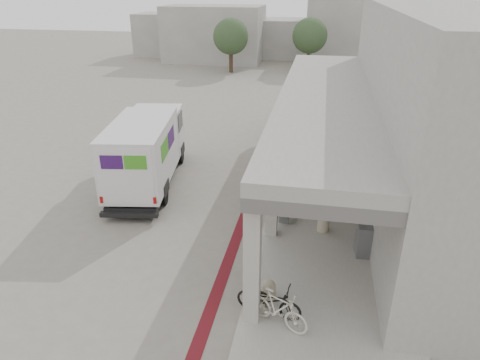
% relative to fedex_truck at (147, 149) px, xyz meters
% --- Properties ---
extents(ground, '(120.00, 120.00, 0.00)m').
position_rel_fedex_truck_xyz_m(ground, '(3.40, -3.66, -1.53)').
color(ground, slate).
rests_on(ground, ground).
extents(bike_lane_stripe, '(0.35, 40.00, 0.01)m').
position_rel_fedex_truck_xyz_m(bike_lane_stripe, '(4.40, -1.66, -1.53)').
color(bike_lane_stripe, '#5B1218').
rests_on(bike_lane_stripe, ground).
extents(sidewalk, '(4.40, 28.00, 0.12)m').
position_rel_fedex_truck_xyz_m(sidewalk, '(7.40, -3.66, -1.47)').
color(sidewalk, gray).
rests_on(sidewalk, ground).
extents(transit_building, '(7.60, 17.00, 7.00)m').
position_rel_fedex_truck_xyz_m(transit_building, '(10.23, 0.84, 1.87)').
color(transit_building, gray).
rests_on(transit_building, ground).
extents(distant_backdrop, '(28.00, 10.00, 6.50)m').
position_rel_fedex_truck_xyz_m(distant_backdrop, '(0.56, 32.22, 1.17)').
color(distant_backdrop, gray).
rests_on(distant_backdrop, ground).
extents(tree_left, '(3.20, 3.20, 4.80)m').
position_rel_fedex_truck_xyz_m(tree_left, '(-1.60, 24.34, 1.65)').
color(tree_left, '#38281C').
rests_on(tree_left, ground).
extents(tree_mid, '(3.20, 3.20, 4.80)m').
position_rel_fedex_truck_xyz_m(tree_mid, '(5.40, 26.34, 1.65)').
color(tree_mid, '#38281C').
rests_on(tree_mid, ground).
extents(tree_right, '(3.20, 3.20, 4.80)m').
position_rel_fedex_truck_xyz_m(tree_right, '(13.40, 25.34, 1.65)').
color(tree_right, '#38281C').
rests_on(tree_right, ground).
extents(fedex_truck, '(3.08, 6.99, 2.88)m').
position_rel_fedex_truck_xyz_m(fedex_truck, '(0.00, 0.00, 0.00)').
color(fedex_truck, black).
rests_on(fedex_truck, ground).
extents(bench, '(0.71, 1.76, 0.40)m').
position_rel_fedex_truck_xyz_m(bench, '(6.00, -1.72, -1.12)').
color(bench, slate).
rests_on(bench, sidewalk).
extents(bollard_near, '(0.37, 0.37, 0.55)m').
position_rel_fedex_truck_xyz_m(bollard_near, '(5.82, -6.35, -1.14)').
color(bollard_near, gray).
rests_on(bollard_near, sidewalk).
extents(bollard_far, '(0.40, 0.40, 0.60)m').
position_rel_fedex_truck_xyz_m(bollard_far, '(7.20, -2.66, -1.12)').
color(bollard_far, tan).
rests_on(bollard_far, sidewalk).
extents(utility_cabinet, '(0.50, 0.64, 1.02)m').
position_rel_fedex_truck_xyz_m(utility_cabinet, '(8.40, -3.82, -0.90)').
color(utility_cabinet, slate).
rests_on(utility_cabinet, sidewalk).
extents(bicycle_black, '(1.77, 0.92, 0.89)m').
position_rel_fedex_truck_xyz_m(bicycle_black, '(5.90, -6.97, -0.97)').
color(bicycle_black, black).
rests_on(bicycle_black, sidewalk).
extents(bicycle_cream, '(1.68, 1.11, 0.98)m').
position_rel_fedex_truck_xyz_m(bicycle_cream, '(6.16, -7.29, -0.92)').
color(bicycle_cream, beige).
rests_on(bicycle_cream, sidewalk).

